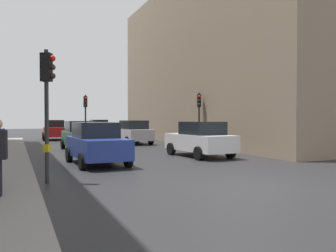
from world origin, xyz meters
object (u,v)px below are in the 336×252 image
object	(u,v)px
traffic_light_far_median	(86,110)
traffic_light_near_right	(47,91)
car_silver_hatchback	(133,132)
car_green_estate	(81,136)
car_dark_suv	(98,128)
car_red_sedan	(54,130)
car_blue_van	(97,143)
traffic_light_mid_street	(199,110)
car_white_compact	(200,139)

from	to	relation	value
traffic_light_far_median	traffic_light_near_right	bearing A→B (deg)	-103.92
car_silver_hatchback	car_green_estate	distance (m)	5.73
traffic_light_near_right	car_dark_suv	xyz separation A→B (m)	(7.21, 26.46, -1.86)
traffic_light_far_median	car_red_sedan	distance (m)	6.14
traffic_light_far_median	car_blue_van	world-z (taller)	traffic_light_far_median
car_blue_van	car_green_estate	size ratio (longest dim) A/B	1.01
traffic_light_mid_street	traffic_light_far_median	world-z (taller)	traffic_light_far_median
traffic_light_far_median	car_red_sedan	size ratio (longest dim) A/B	0.87
car_white_compact	traffic_light_near_right	bearing A→B (deg)	-148.94
car_blue_van	traffic_light_mid_street	bearing A→B (deg)	35.44
traffic_light_mid_street	car_white_compact	xyz separation A→B (m)	(-2.49, -4.75, -1.60)
traffic_light_mid_street	traffic_light_far_median	xyz separation A→B (m)	(-6.06, 7.05, 0.08)
car_red_sedan	car_blue_van	world-z (taller)	same
traffic_light_far_median	car_dark_suv	world-z (taller)	traffic_light_far_median
car_blue_van	car_dark_suv	size ratio (longest dim) A/B	1.01
car_red_sedan	car_dark_suv	size ratio (longest dim) A/B	1.01
traffic_light_far_median	car_green_estate	distance (m)	6.08
traffic_light_far_median	car_green_estate	bearing A→B (deg)	-102.76
traffic_light_near_right	car_silver_hatchback	world-z (taller)	traffic_light_near_right
car_white_compact	car_green_estate	distance (m)	7.80
car_blue_van	car_white_compact	xyz separation A→B (m)	(5.39, 0.86, 0.00)
traffic_light_near_right	car_blue_van	xyz separation A→B (m)	(2.24, 3.74, -1.86)
traffic_light_far_median	car_dark_suv	size ratio (longest dim) A/B	0.87
traffic_light_mid_street	car_dark_suv	bearing A→B (deg)	99.69
traffic_light_near_right	car_green_estate	bearing A→B (deg)	75.46
car_red_sedan	car_dark_suv	world-z (taller)	same
traffic_light_far_median	car_red_sedan	bearing A→B (deg)	107.34
car_silver_hatchback	car_green_estate	world-z (taller)	same
traffic_light_near_right	car_dark_suv	distance (m)	27.49
traffic_light_near_right	car_white_compact	distance (m)	9.11
car_red_sedan	car_blue_van	distance (m)	18.30
traffic_light_mid_street	car_red_sedan	distance (m)	14.99
car_blue_van	car_green_estate	world-z (taller)	same
car_silver_hatchback	car_dark_suv	world-z (taller)	same
car_silver_hatchback	traffic_light_mid_street	bearing A→B (deg)	-59.61
traffic_light_mid_street	car_silver_hatchback	xyz separation A→B (m)	(-2.93, 4.99, -1.60)
car_red_sedan	car_green_estate	world-z (taller)	same
traffic_light_near_right	traffic_light_mid_street	size ratio (longest dim) A/B	1.10
traffic_light_near_right	car_red_sedan	distance (m)	22.23
traffic_light_near_right	traffic_light_mid_street	bearing A→B (deg)	42.71
car_silver_hatchback	car_red_sedan	size ratio (longest dim) A/B	1.00
traffic_light_near_right	car_green_estate	size ratio (longest dim) A/B	0.94
car_white_compact	car_green_estate	world-z (taller)	same
car_green_estate	car_white_compact	bearing A→B (deg)	-51.46
car_silver_hatchback	car_blue_van	world-z (taller)	same
car_white_compact	car_silver_hatchback	bearing A→B (deg)	92.54
car_silver_hatchback	car_green_estate	xyz separation A→B (m)	(-4.43, -3.64, 0.00)
traffic_light_near_right	car_white_compact	xyz separation A→B (m)	(7.64, 4.60, -1.86)
car_white_compact	car_green_estate	size ratio (longest dim) A/B	1.02
car_dark_suv	car_white_compact	world-z (taller)	same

